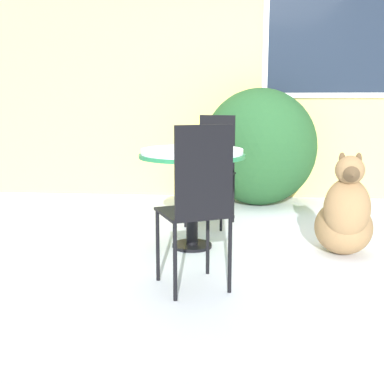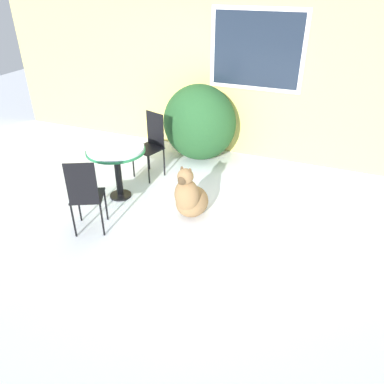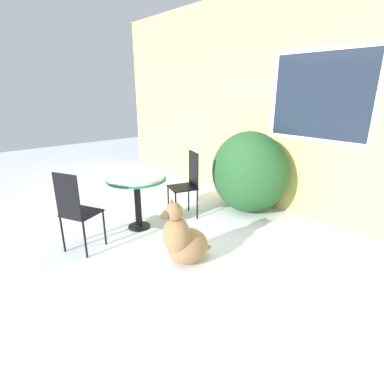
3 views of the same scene
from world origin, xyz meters
name	(u,v)px [view 1 (image 1 of 3)]	position (x,y,z in m)	size (l,w,h in m)	color
ground_plane	(258,250)	(0.00, 0.00, 0.00)	(16.00, 16.00, 0.00)	white
house_wall	(257,53)	(0.04, 2.20, 1.69)	(8.00, 0.10, 3.36)	#E5D16B
shrub_left	(259,147)	(0.07, 1.73, 0.64)	(1.25, 1.10, 1.29)	#235128
patio_table	(192,163)	(-0.52, 0.05, 0.67)	(0.82, 0.82, 0.78)	black
patio_chair_near_table	(213,165)	(-0.40, 0.84, 0.55)	(0.48, 0.48, 1.01)	black
patio_chair_far_side	(197,202)	(-0.41, -0.85, 0.55)	(0.51, 0.51, 1.01)	black
dog	(345,218)	(0.63, -0.06, 0.29)	(0.47, 0.70, 0.79)	#937047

